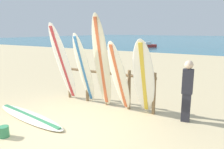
# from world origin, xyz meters

# --- Properties ---
(ground_plane) EXTENTS (120.00, 120.00, 0.00)m
(ground_plane) POSITION_xyz_m (0.00, 0.00, 0.00)
(ground_plane) COLOR #D3BC8C
(surfboard_rack) EXTENTS (3.01, 0.09, 1.12)m
(surfboard_rack) POSITION_xyz_m (-0.06, 2.20, 0.68)
(surfboard_rack) COLOR olive
(surfboard_rack) RESTS_ON ground
(surfboard_leaning_far_left) EXTENTS (0.57, 0.96, 2.43)m
(surfboard_leaning_far_left) POSITION_xyz_m (-1.34, 1.77, 1.21)
(surfboard_leaning_far_left) COLOR white
(surfboard_leaning_far_left) RESTS_ON ground
(surfboard_leaning_left) EXTENTS (0.50, 0.82, 2.14)m
(surfboard_leaning_left) POSITION_xyz_m (-0.68, 1.93, 1.07)
(surfboard_leaning_left) COLOR white
(surfboard_leaning_left) RESTS_ON ground
(surfboard_leaning_center_left) EXTENTS (0.51, 0.65, 2.65)m
(surfboard_leaning_center_left) POSITION_xyz_m (-0.04, 1.90, 1.33)
(surfboard_leaning_center_left) COLOR beige
(surfboard_leaning_center_left) RESTS_ON ground
(surfboard_leaning_center) EXTENTS (0.55, 0.90, 1.96)m
(surfboard_leaning_center) POSITION_xyz_m (0.58, 1.80, 0.98)
(surfboard_leaning_center) COLOR white
(surfboard_leaning_center) RESTS_ON ground
(surfboard_leaning_center_right) EXTENTS (0.68, 1.09, 2.03)m
(surfboard_leaning_center_right) POSITION_xyz_m (1.25, 1.83, 1.02)
(surfboard_leaning_center_right) COLOR white
(surfboard_leaning_center_right) RESTS_ON ground
(surfboard_lying_on_sand) EXTENTS (2.73, 0.88, 0.08)m
(surfboard_lying_on_sand) POSITION_xyz_m (-1.25, 0.35, 0.04)
(surfboard_lying_on_sand) COLOR white
(surfboard_lying_on_sand) RESTS_ON ground
(beachgoer_standing) EXTENTS (0.25, 0.20, 1.51)m
(beachgoer_standing) POSITION_xyz_m (2.24, 2.14, 0.83)
(beachgoer_standing) COLOR #26262D
(beachgoer_standing) RESTS_ON ground
(small_boat_offshore) EXTENTS (1.96, 2.78, 0.71)m
(small_boat_offshore) POSITION_xyz_m (-7.39, 24.17, 0.26)
(small_boat_offshore) COLOR #B22D28
(small_boat_offshore) RESTS_ON ocean_water
(sand_bucket) EXTENTS (0.21, 0.21, 0.23)m
(sand_bucket) POSITION_xyz_m (-0.85, -0.61, 0.12)
(sand_bucket) COLOR #388C59
(sand_bucket) RESTS_ON ground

